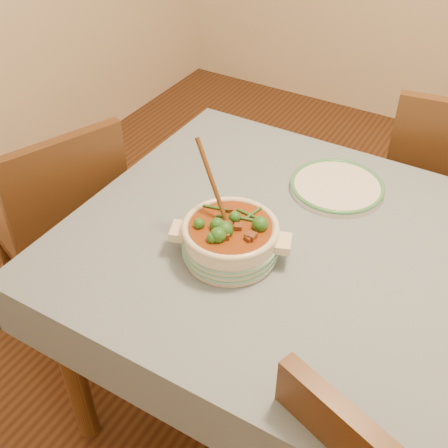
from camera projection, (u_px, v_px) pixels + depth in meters
name	position (u px, v px, depth m)	size (l,w,h in m)	color
floor	(336.00, 429.00, 1.93)	(4.50, 4.50, 0.00)	#432313
dining_table	(367.00, 296.00, 1.51)	(1.68, 1.08, 0.76)	brown
stew_casserole	(230.00, 237.00, 1.46)	(0.32, 0.32, 0.30)	#EEE2C7
white_plate	(337.00, 187.00, 1.72)	(0.38, 0.38, 0.03)	white
chair_far	(443.00, 188.00, 2.12)	(0.50, 0.50, 0.94)	#522F19
chair_left	(65.00, 222.00, 2.00)	(0.54, 0.54, 0.89)	#522F19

